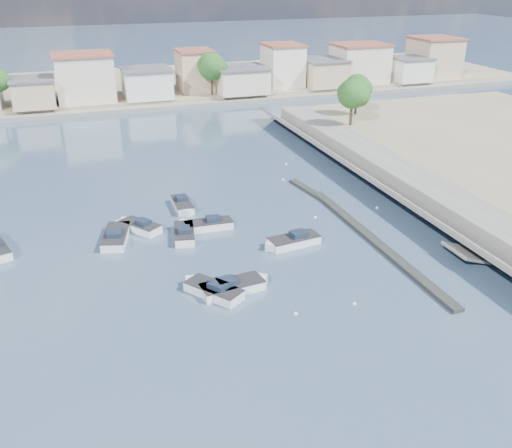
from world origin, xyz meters
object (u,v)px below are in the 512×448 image
at_px(motorboat_e, 116,236).
at_px(motorboat_a, 211,290).
at_px(motorboat_f, 139,227).
at_px(motorboat_g, 183,206).
at_px(motorboat_d, 291,242).
at_px(motorboat_c, 206,226).
at_px(motorboat_b, 184,233).
at_px(motorboat_h, 235,287).

bearing_deg(motorboat_e, motorboat_a, -64.40).
bearing_deg(motorboat_f, motorboat_e, -148.85).
bearing_deg(motorboat_g, motorboat_d, -56.70).
relative_size(motorboat_c, motorboat_d, 0.95).
relative_size(motorboat_b, motorboat_h, 0.89).
relative_size(motorboat_a, motorboat_d, 0.90).
height_order(motorboat_c, motorboat_h, same).
bearing_deg(motorboat_d, motorboat_a, -147.18).
height_order(motorboat_d, motorboat_g, same).
relative_size(motorboat_d, motorboat_e, 0.92).
bearing_deg(motorboat_g, motorboat_a, -94.84).
bearing_deg(motorboat_c, motorboat_d, -42.49).
relative_size(motorboat_b, motorboat_c, 0.98).
xyz_separation_m(motorboat_b, motorboat_g, (1.31, 6.76, 0.00)).
bearing_deg(motorboat_e, motorboat_h, -57.84).
xyz_separation_m(motorboat_b, motorboat_e, (-6.31, 1.51, 0.00)).
distance_m(motorboat_c, motorboat_e, 8.77).
distance_m(motorboat_a, motorboat_d, 11.14).
distance_m(motorboat_a, motorboat_e, 14.10).
bearing_deg(motorboat_d, motorboat_f, 148.38).
relative_size(motorboat_a, motorboat_h, 0.86).
xyz_separation_m(motorboat_c, motorboat_g, (-1.14, 5.79, 0.00)).
distance_m(motorboat_b, motorboat_g, 6.89).
xyz_separation_m(motorboat_f, motorboat_g, (5.29, 3.85, 0.00)).
relative_size(motorboat_d, motorboat_g, 1.11).
xyz_separation_m(motorboat_d, motorboat_h, (-7.38, -6.17, 0.00)).
bearing_deg(motorboat_g, motorboat_f, -143.97).
height_order(motorboat_e, motorboat_h, same).
bearing_deg(motorboat_c, motorboat_h, -93.14).
distance_m(motorboat_b, motorboat_c, 2.63).
distance_m(motorboat_c, motorboat_g, 5.90).
height_order(motorboat_a, motorboat_b, same).
height_order(motorboat_b, motorboat_h, same).
relative_size(motorboat_a, motorboat_e, 0.83).
bearing_deg(motorboat_g, motorboat_b, -100.96).
relative_size(motorboat_b, motorboat_f, 1.13).
height_order(motorboat_a, motorboat_e, same).
relative_size(motorboat_b, motorboat_d, 0.93).
distance_m(motorboat_d, motorboat_g, 14.27).
distance_m(motorboat_d, motorboat_h, 9.61).
bearing_deg(motorboat_e, motorboat_g, 34.60).
distance_m(motorboat_c, motorboat_f, 6.71).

